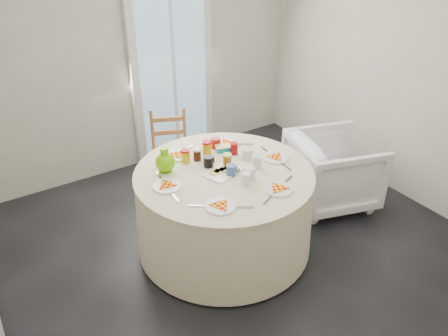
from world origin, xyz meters
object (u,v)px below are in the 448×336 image
table (224,210)px  armchair (333,169)px  wooden_chair (171,151)px  green_pitcher (165,160)px

table → armchair: (1.29, -0.02, 0.02)m
wooden_chair → green_pitcher: (-0.43, -0.79, 0.40)m
table → green_pitcher: size_ratio=7.33×
wooden_chair → armchair: (1.26, -1.09, -0.08)m
table → wooden_chair: bearing=88.1°
green_pitcher → armchair: bearing=-2.4°
wooden_chair → green_pitcher: size_ratio=4.21×
table → wooden_chair: size_ratio=1.74×
table → armchair: 1.29m
armchair → green_pitcher: (-1.69, 0.30, 0.48)m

